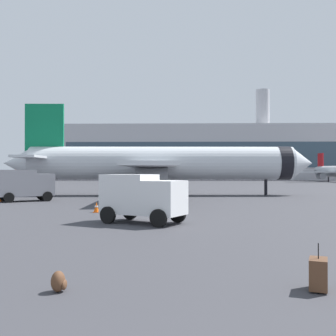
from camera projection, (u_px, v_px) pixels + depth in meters
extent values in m
cylinder|color=silver|center=(162.00, 163.00, 46.52)|extent=(30.12, 4.92, 3.80)
cone|color=silver|center=(302.00, 163.00, 46.75)|extent=(2.53, 3.70, 3.61)
cone|color=silver|center=(17.00, 163.00, 46.29)|extent=(3.33, 3.54, 3.42)
cylinder|color=black|center=(283.00, 163.00, 46.72)|extent=(1.54, 3.93, 3.88)
cube|color=silver|center=(155.00, 167.00, 54.50)|extent=(5.40, 16.17, 0.36)
cube|color=silver|center=(151.00, 165.00, 38.51)|extent=(5.40, 16.17, 0.36)
cylinder|color=gray|center=(154.00, 176.00, 51.99)|extent=(3.28, 2.32, 2.20)
cylinder|color=gray|center=(152.00, 178.00, 41.00)|extent=(3.28, 2.32, 2.20)
cube|color=#0C7247|center=(44.00, 132.00, 46.36)|extent=(4.41, 0.53, 6.40)
cube|color=silver|center=(48.00, 159.00, 49.53)|extent=(2.82, 6.09, 0.24)
cube|color=silver|center=(31.00, 157.00, 43.13)|extent=(2.82, 6.09, 0.24)
cylinder|color=black|center=(266.00, 187.00, 46.67)|extent=(0.36, 0.36, 1.80)
cylinder|color=black|center=(146.00, 187.00, 48.87)|extent=(0.44, 0.44, 1.80)
cylinder|color=black|center=(144.00, 188.00, 44.07)|extent=(0.44, 0.44, 1.80)
cone|color=silver|center=(317.00, 171.00, 116.50)|extent=(2.76, 2.61, 2.56)
cube|color=silver|center=(314.00, 172.00, 104.45)|extent=(12.26, 4.60, 0.27)
cylinder|color=gray|center=(321.00, 176.00, 104.56)|extent=(1.85, 2.53, 1.65)
cube|color=red|center=(321.00, 162.00, 114.20)|extent=(0.55, 3.31, 4.80)
cube|color=silver|center=(328.00, 170.00, 114.70)|extent=(4.65, 2.32, 0.18)
cube|color=silver|center=(312.00, 170.00, 114.41)|extent=(4.65, 2.32, 0.18)
cylinder|color=black|center=(328.00, 179.00, 105.44)|extent=(0.33, 0.33, 1.35)
cube|color=gray|center=(43.00, 185.00, 38.08)|extent=(2.60, 2.76, 2.04)
cube|color=#1E232D|center=(51.00, 179.00, 38.46)|extent=(1.14, 1.71, 0.84)
cube|color=gray|center=(16.00, 183.00, 36.84)|extent=(3.81, 3.54, 2.40)
cylinder|color=black|center=(41.00, 195.00, 39.12)|extent=(0.88, 0.67, 0.90)
cylinder|color=black|center=(48.00, 196.00, 37.16)|extent=(0.88, 0.67, 0.90)
cylinder|color=black|center=(4.00, 196.00, 37.37)|extent=(0.88, 0.67, 0.90)
cylinder|color=black|center=(9.00, 198.00, 35.41)|extent=(0.88, 0.67, 0.90)
cube|color=white|center=(165.00, 198.00, 20.92)|extent=(2.48, 2.58, 1.78)
cube|color=#1E232D|center=(178.00, 190.00, 20.57)|extent=(0.89, 1.64, 0.74)
cube|color=white|center=(129.00, 194.00, 21.97)|extent=(3.26, 2.98, 2.10)
cylinder|color=black|center=(178.00, 214.00, 21.73)|extent=(0.90, 0.61, 0.90)
cylinder|color=black|center=(158.00, 218.00, 19.89)|extent=(0.90, 0.61, 0.90)
cylinder|color=black|center=(130.00, 212.00, 23.20)|extent=(0.90, 0.61, 0.90)
cylinder|color=black|center=(108.00, 215.00, 21.36)|extent=(0.90, 0.61, 0.90)
cube|color=#F2590C|center=(96.00, 212.00, 27.12)|extent=(0.44, 0.44, 0.04)
cone|color=#F2590C|center=(96.00, 207.00, 27.13)|extent=(0.36, 0.36, 0.66)
cylinder|color=white|center=(96.00, 206.00, 27.13)|extent=(0.23, 0.23, 0.10)
cube|color=#F2590C|center=(106.00, 191.00, 56.08)|extent=(0.44, 0.44, 0.04)
cone|color=#F2590C|center=(106.00, 188.00, 56.08)|extent=(0.36, 0.36, 0.73)
cylinder|color=white|center=(106.00, 188.00, 56.08)|extent=(0.23, 0.23, 0.10)
cube|color=brown|center=(318.00, 274.00, 9.36)|extent=(0.60, 0.74, 0.70)
cylinder|color=black|center=(318.00, 251.00, 9.37)|extent=(0.02, 0.02, 0.36)
cylinder|color=black|center=(319.00, 286.00, 9.57)|extent=(0.09, 0.06, 0.08)
cylinder|color=black|center=(318.00, 292.00, 9.15)|extent=(0.09, 0.06, 0.08)
ellipsoid|color=brown|center=(58.00, 281.00, 9.26)|extent=(0.32, 0.40, 0.48)
ellipsoid|color=brown|center=(64.00, 285.00, 9.26)|extent=(0.12, 0.28, 0.24)
cube|color=#B2B2B7|center=(212.00, 153.00, 133.40)|extent=(97.52, 16.53, 17.65)
cube|color=#334756|center=(214.00, 155.00, 125.08)|extent=(92.64, 0.10, 7.94)
cylinder|color=#B2B2B7|center=(263.00, 108.00, 133.13)|extent=(4.40, 4.40, 12.00)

